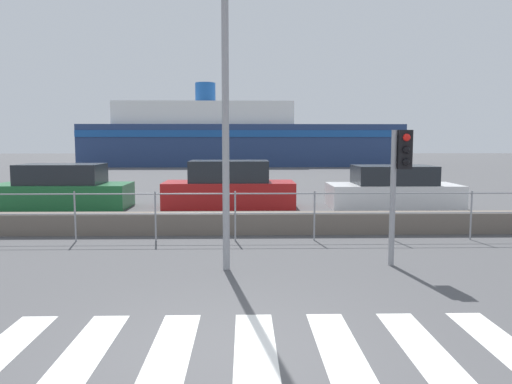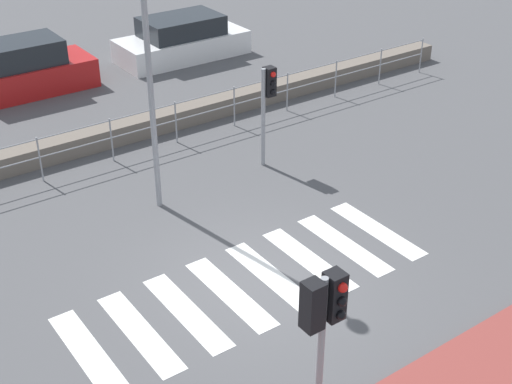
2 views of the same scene
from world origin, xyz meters
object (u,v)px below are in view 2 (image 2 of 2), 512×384
at_px(traffic_light_far, 268,95).
at_px(parked_car_red, 18,72).
at_px(parked_car_white, 182,40).
at_px(streetlamp, 153,47).
at_px(traffic_light_near, 323,316).

xyz_separation_m(traffic_light_far, parked_car_red, (-3.24, 7.84, -1.10)).
relative_size(traffic_light_far, parked_car_white, 0.56).
bearing_deg(streetlamp, parked_car_white, 57.49).
bearing_deg(parked_car_red, traffic_light_near, -94.31).
distance_m(traffic_light_far, parked_car_red, 8.55).
bearing_deg(streetlamp, traffic_light_far, 8.78).
bearing_deg(traffic_light_far, parked_car_white, 73.99).
distance_m(streetlamp, parked_car_white, 10.29).
distance_m(streetlamp, parked_car_red, 8.81).
bearing_deg(traffic_light_near, parked_car_white, 66.11).
bearing_deg(traffic_light_far, traffic_light_near, -121.59).
bearing_deg(traffic_light_far, parked_car_red, 112.47).
bearing_deg(streetlamp, traffic_light_near, -101.28).
relative_size(traffic_light_near, parked_car_white, 0.65).
relative_size(streetlamp, parked_car_white, 1.33).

